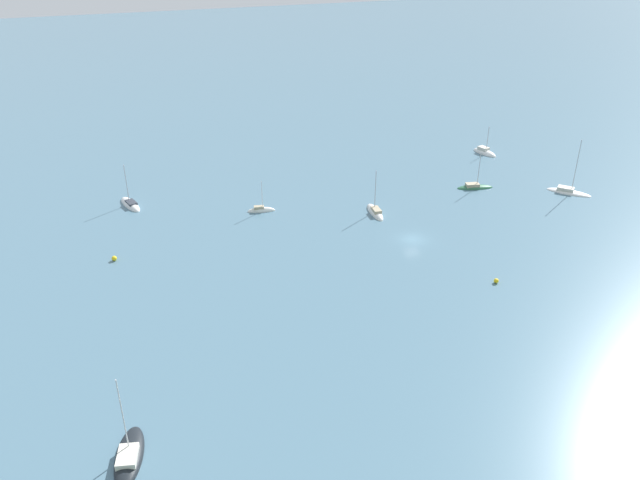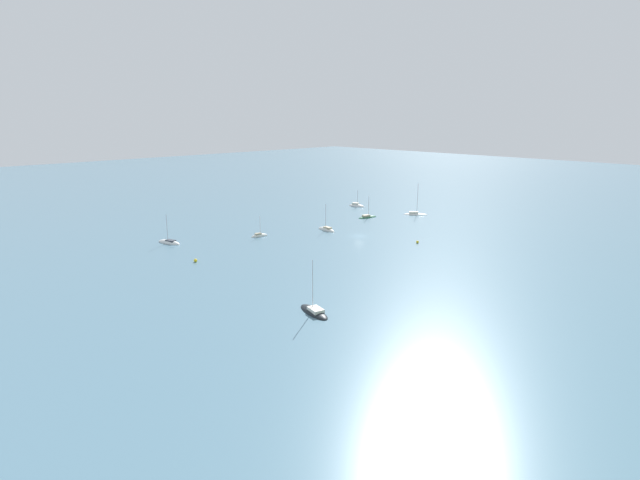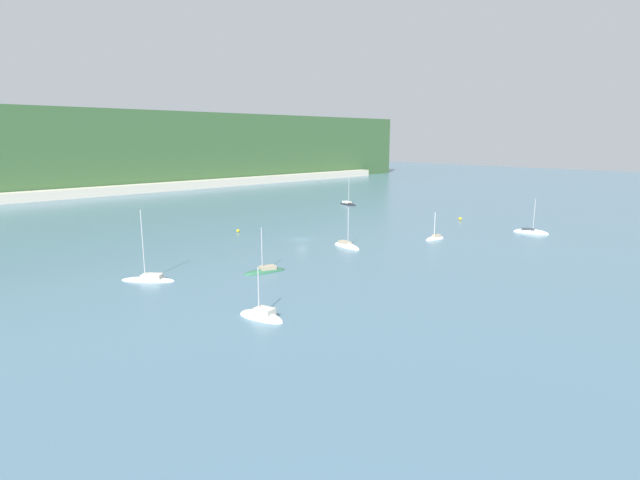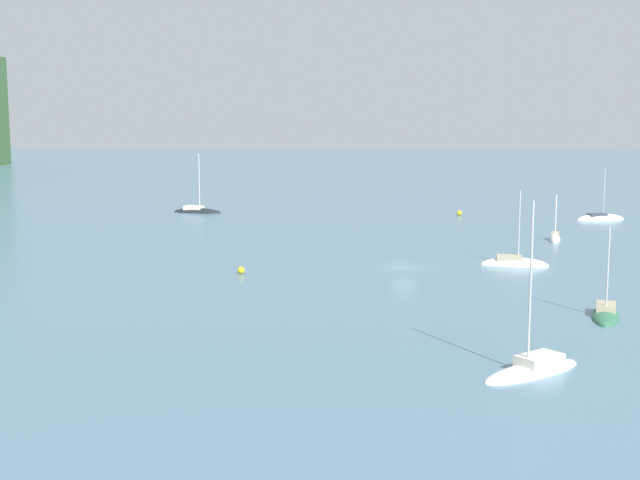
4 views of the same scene
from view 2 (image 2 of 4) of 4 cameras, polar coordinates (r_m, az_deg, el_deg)
The scene contains 10 objects.
ground_plane at distance 145.87m, azimuth 4.49°, elevation 0.46°, with size 600.00×600.00×0.00m, color slate.
sailboat_0 at distance 152.54m, azimuth 0.75°, elevation 1.15°, with size 2.65×7.49×9.14m.
sailboat_1 at distance 172.31m, azimuth 5.43°, elevation 2.60°, with size 7.64×3.82×8.14m.
sailboat_2 at distance 145.88m, azimuth -6.94°, elevation 0.44°, with size 5.36×2.42×6.81m.
sailboat_3 at distance 193.13m, azimuth 4.20°, elevation 3.88°, with size 3.83×6.91×7.39m.
sailboat_4 at distance 90.00m, azimuth -0.68°, elevation -8.25°, with size 4.67×8.77×10.43m.
sailboat_5 at distance 143.37m, azimuth -16.85°, elevation -0.33°, with size 4.23×8.07×8.98m.
sailboat_6 at distance 179.82m, azimuth 10.83°, elevation 2.91°, with size 7.49×8.06×11.63m.
mooring_buoy_0 at distance 139.72m, azimuth 11.08°, elevation -0.22°, with size 0.73×0.73×0.73m.
mooring_buoy_1 at distance 123.34m, azimuth -14.04°, elevation -2.28°, with size 0.82×0.82×0.82m.
Camera 2 is at (106.91, 93.10, 34.38)m, focal length 28.00 mm.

